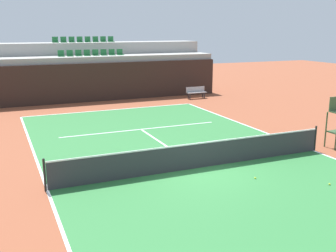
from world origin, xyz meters
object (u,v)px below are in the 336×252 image
object	(u,v)px
player_bench	(196,92)
tennis_ball_1	(255,178)
tennis_ball_2	(330,184)
tennis_net	(199,155)

from	to	relation	value
player_bench	tennis_ball_1	bearing A→B (deg)	-110.12
tennis_ball_1	tennis_ball_2	bearing A→B (deg)	-36.97
tennis_ball_1	tennis_ball_2	size ratio (longest dim) A/B	1.00
tennis_net	tennis_ball_2	distance (m)	4.54
tennis_net	player_bench	bearing A→B (deg)	63.22
tennis_net	player_bench	world-z (taller)	tennis_net
player_bench	tennis_ball_1	xyz separation A→B (m)	(-5.69, -15.52, -0.46)
tennis_net	tennis_ball_1	world-z (taller)	tennis_net
player_bench	tennis_ball_2	distance (m)	17.39
player_bench	tennis_ball_2	world-z (taller)	player_bench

